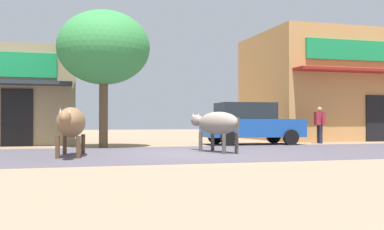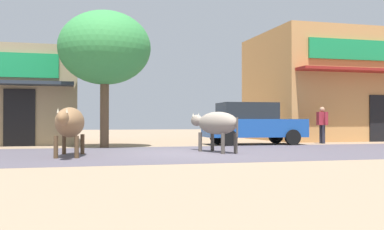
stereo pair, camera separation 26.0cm
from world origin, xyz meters
The scene contains 8 objects.
ground centered at (0.00, 0.00, 0.00)m, with size 80.00×80.00×0.00m, color #967C61.
asphalt_road centered at (0.00, 0.00, 0.00)m, with size 72.00×6.79×0.00m, color #514B55.
storefront_right_club centered at (9.76, 8.07, 2.63)m, with size 7.88×6.78×5.25m.
roadside_tree centered at (-2.20, 3.46, 3.45)m, with size 3.20×3.20×4.75m.
parked_hatchback_car centered at (3.57, 4.14, 0.84)m, with size 3.96×1.96×1.64m.
cow_near_brown centered at (-3.40, -0.47, 0.88)m, with size 0.99×2.83×1.27m.
cow_far_dark centered at (0.76, 0.07, 0.84)m, with size 1.07×2.49×1.19m.
pedestrian_by_shop centered at (6.70, 4.19, 0.88)m, with size 0.42×0.61×1.51m.
Camera 2 is at (-3.48, -13.01, 0.90)m, focal length 43.77 mm.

